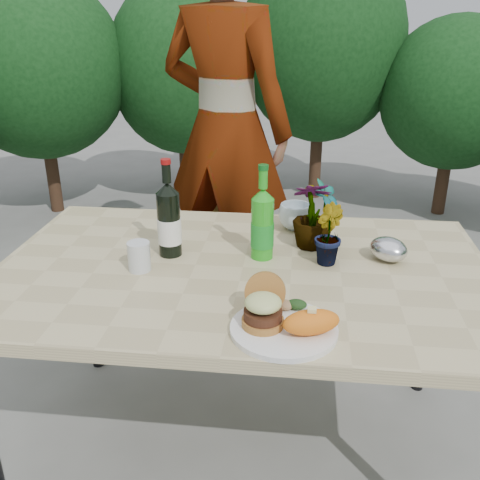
# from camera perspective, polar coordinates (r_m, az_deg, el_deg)

# --- Properties ---
(ground) EXTENTS (80.00, 80.00, 0.00)m
(ground) POSITION_cam_1_polar(r_m,az_deg,el_deg) (2.17, 0.26, -20.97)
(ground) COLOR slate
(ground) RESTS_ON ground
(patio_table) EXTENTS (1.60, 1.00, 0.75)m
(patio_table) POSITION_cam_1_polar(r_m,az_deg,el_deg) (1.76, 0.30, -4.59)
(patio_table) COLOR tan
(patio_table) RESTS_ON ground
(shrub_hedge) EXTENTS (6.89, 5.13, 2.05)m
(shrub_hedge) POSITION_cam_1_polar(r_m,az_deg,el_deg) (3.04, 6.79, 15.45)
(shrub_hedge) COLOR #382316
(shrub_hedge) RESTS_ON ground
(dinner_plate) EXTENTS (0.28, 0.28, 0.01)m
(dinner_plate) POSITION_cam_1_polar(r_m,az_deg,el_deg) (1.40, 4.70, -9.45)
(dinner_plate) COLOR white
(dinner_plate) RESTS_ON patio_table
(burger_stack) EXTENTS (0.11, 0.16, 0.11)m
(burger_stack) POSITION_cam_1_polar(r_m,az_deg,el_deg) (1.39, 2.53, -7.08)
(burger_stack) COLOR #B7722D
(burger_stack) RESTS_ON dinner_plate
(sweet_potato) EXTENTS (0.17, 0.12, 0.06)m
(sweet_potato) POSITION_cam_1_polar(r_m,az_deg,el_deg) (1.37, 7.60, -8.67)
(sweet_potato) COLOR orange
(sweet_potato) RESTS_ON dinner_plate
(grilled_veg) EXTENTS (0.08, 0.05, 0.03)m
(grilled_veg) POSITION_cam_1_polar(r_m,az_deg,el_deg) (1.47, 5.55, -6.88)
(grilled_veg) COLOR olive
(grilled_veg) RESTS_ON dinner_plate
(wine_bottle) EXTENTS (0.08, 0.08, 0.33)m
(wine_bottle) POSITION_cam_1_polar(r_m,az_deg,el_deg) (1.79, -7.59, 2.05)
(wine_bottle) COLOR black
(wine_bottle) RESTS_ON patio_table
(sparkling_water) EXTENTS (0.08, 0.08, 0.32)m
(sparkling_water) POSITION_cam_1_polar(r_m,az_deg,el_deg) (1.76, 2.40, 1.64)
(sparkling_water) COLOR #239C1C
(sparkling_water) RESTS_ON patio_table
(plastic_cup) EXTENTS (0.07, 0.07, 0.09)m
(plastic_cup) POSITION_cam_1_polar(r_m,az_deg,el_deg) (1.72, -10.72, -1.73)
(plastic_cup) COLOR silver
(plastic_cup) RESTS_ON patio_table
(seedling_left) EXTENTS (0.13, 0.14, 0.22)m
(seedling_left) POSITION_cam_1_polar(r_m,az_deg,el_deg) (1.92, 9.00, 3.06)
(seedling_left) COLOR #2D5E20
(seedling_left) RESTS_ON patio_table
(seedling_mid) EXTENTS (0.11, 0.13, 0.20)m
(seedling_mid) POSITION_cam_1_polar(r_m,az_deg,el_deg) (1.75, 9.29, 0.60)
(seedling_mid) COLOR #25571D
(seedling_mid) RESTS_ON patio_table
(seedling_right) EXTENTS (0.16, 0.16, 0.24)m
(seedling_right) POSITION_cam_1_polar(r_m,az_deg,el_deg) (1.85, 7.71, 2.71)
(seedling_right) COLOR #316121
(seedling_right) RESTS_ON patio_table
(blue_bowl) EXTENTS (0.16, 0.16, 0.10)m
(blue_bowl) POSITION_cam_1_polar(r_m,az_deg,el_deg) (2.03, 5.91, 2.51)
(blue_bowl) COLOR silver
(blue_bowl) RESTS_ON patio_table
(foil_packet_right) EXTENTS (0.17, 0.17, 0.08)m
(foil_packet_right) POSITION_cam_1_polar(r_m,az_deg,el_deg) (1.83, 15.55, -0.95)
(foil_packet_right) COLOR silver
(foil_packet_right) RESTS_ON patio_table
(person) EXTENTS (0.83, 0.69, 1.94)m
(person) POSITION_cam_1_polar(r_m,az_deg,el_deg) (2.73, -1.55, 11.71)
(person) COLOR #9F724F
(person) RESTS_ON ground
(terracotta_pot) EXTENTS (0.17, 0.17, 0.14)m
(terracotta_pot) POSITION_cam_1_polar(r_m,az_deg,el_deg) (3.97, -17.55, 0.84)
(terracotta_pot) COLOR #B15F2D
(terracotta_pot) RESTS_ON ground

